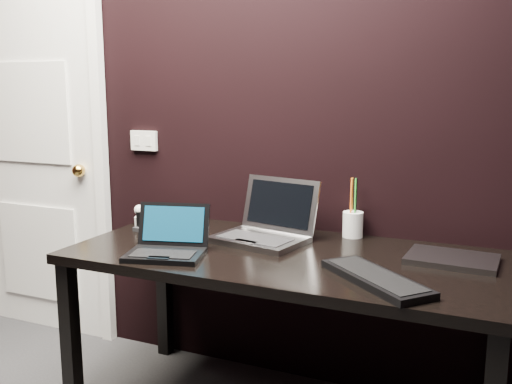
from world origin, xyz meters
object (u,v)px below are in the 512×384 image
at_px(door, 35,149).
at_px(desk, 284,271).
at_px(desk_phone, 157,217).
at_px(pen_cup, 353,223).
at_px(silver_laptop, 265,229).
at_px(closed_laptop, 452,259).
at_px(ext_keyboard, 376,278).
at_px(netbook, 167,245).
at_px(mobile_phone, 140,224).

relative_size(door, desk, 1.26).
distance_m(desk_phone, pen_cup, 0.93).
distance_m(silver_laptop, closed_laptop, 0.77).
xyz_separation_m(desk_phone, pen_cup, (0.92, 0.15, 0.02)).
height_order(desk, ext_keyboard, ext_keyboard).
bearing_deg(silver_laptop, door, 171.09).
xyz_separation_m(silver_laptop, closed_laptop, (0.77, -0.00, -0.04)).
relative_size(door, netbook, 6.15).
relative_size(closed_laptop, desk_phone, 1.54).
relative_size(door, desk_phone, 9.74).
distance_m(desk, closed_laptop, 0.64).
bearing_deg(ext_keyboard, silver_laptop, 148.02).
distance_m(netbook, mobile_phone, 0.43).
height_order(ext_keyboard, mobile_phone, mobile_phone).
bearing_deg(ext_keyboard, pen_cup, 111.71).
xyz_separation_m(desk, closed_laptop, (0.62, 0.14, 0.09)).
xyz_separation_m(silver_laptop, desk_phone, (-0.59, 0.06, -0.01)).
distance_m(door, silver_laptop, 1.55).
bearing_deg(door, desk, -12.82).
xyz_separation_m(netbook, mobile_phone, (-0.32, 0.28, -0.01)).
relative_size(ext_keyboard, pen_cup, 1.67).
relative_size(ext_keyboard, mobile_phone, 5.15).
bearing_deg(netbook, closed_laptop, 18.84).
relative_size(desk_phone, mobile_phone, 2.58).
height_order(door, desk, door).
bearing_deg(silver_laptop, closed_laptop, -0.07).
relative_size(desk, desk_phone, 7.74).
distance_m(desk, desk_phone, 0.76).
height_order(desk, desk_phone, desk_phone).
relative_size(door, ext_keyboard, 4.89).
bearing_deg(door, silver_laptop, -8.91).
height_order(door, closed_laptop, door).
distance_m(netbook, ext_keyboard, 0.82).
relative_size(netbook, closed_laptop, 1.03).
distance_m(desk, pen_cup, 0.42).
distance_m(netbook, silver_laptop, 0.44).
relative_size(desk, ext_keyboard, 3.88).
xyz_separation_m(silver_laptop, pen_cup, (0.33, 0.21, 0.01)).
height_order(door, mobile_phone, door).
xyz_separation_m(closed_laptop, mobile_phone, (-1.35, -0.07, 0.02)).
xyz_separation_m(door, closed_laptop, (2.27, -0.24, -0.29)).
height_order(door, pen_cup, door).
bearing_deg(netbook, door, 154.63).
xyz_separation_m(door, netbook, (1.24, -0.59, -0.27)).
height_order(silver_laptop, closed_laptop, silver_laptop).
bearing_deg(netbook, silver_laptop, 53.08).
xyz_separation_m(desk, mobile_phone, (-0.73, 0.06, 0.11)).
xyz_separation_m(closed_laptop, desk_phone, (-1.35, 0.06, 0.03)).
xyz_separation_m(netbook, silver_laptop, (0.26, 0.35, 0.01)).
relative_size(silver_laptop, ext_keyboard, 0.97).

